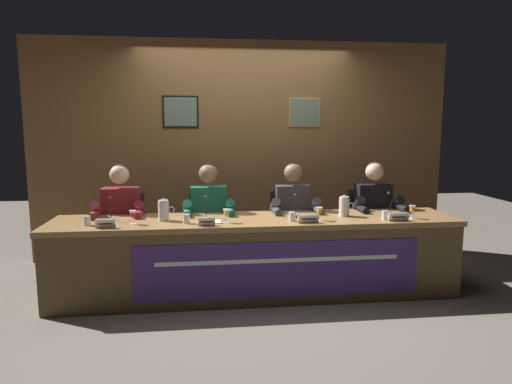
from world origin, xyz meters
The scene contains 30 objects.
ground_plane centered at (0.00, 0.00, 0.00)m, with size 12.00×12.00×0.00m, color #70665B.
wall_back_panelled centered at (0.00, 1.33, 1.30)m, with size 5.00×0.14×2.60m.
conference_table centered at (0.01, -0.12, 0.51)m, with size 3.80×0.76×0.74m.
chair_far_left centered at (-1.31, 0.56, 0.44)m, with size 0.44×0.44×0.90m.
panelist_far_left centered at (-1.31, 0.36, 0.71)m, with size 0.51×0.48×1.23m.
nameplate_far_left centered at (-1.32, -0.26, 0.78)m, with size 0.17×0.06×0.08m.
juice_glass_far_left centered at (-1.11, -0.14, 0.82)m, with size 0.06×0.06×0.12m.
water_cup_far_left centered at (-1.50, -0.15, 0.77)m, with size 0.06×0.06×0.08m.
microphone_far_left centered at (-1.35, 0.02, 0.81)m, with size 0.06×0.17×0.22m.
chair_center_left centered at (-0.44, 0.56, 0.44)m, with size 0.44×0.44×0.90m.
panelist_center_left centered at (-0.44, 0.36, 0.71)m, with size 0.51×0.48×1.23m.
nameplate_center_left centered at (-0.47, -0.28, 0.78)m, with size 0.15×0.06×0.08m.
juice_glass_center_left centered at (-0.29, -0.17, 0.82)m, with size 0.06×0.06×0.12m.
water_cup_center_left centered at (-0.64, -0.16, 0.77)m, with size 0.06×0.06×0.08m.
microphone_center_left centered at (-0.47, -0.04, 0.81)m, with size 0.06×0.17×0.22m.
chair_center_right centered at (0.44, 0.56, 0.44)m, with size 0.44×0.44×0.90m.
panelist_center_right centered at (0.44, 0.36, 0.71)m, with size 0.51×0.48×1.23m.
nameplate_center_right centered at (0.44, -0.27, 0.78)m, with size 0.19×0.06×0.08m.
juice_glass_center_right centered at (0.57, -0.17, 0.82)m, with size 0.06×0.06×0.12m.
water_cup_center_right centered at (0.31, -0.17, 0.77)m, with size 0.06×0.06×0.08m.
microphone_center_right centered at (0.40, 0.01, 0.81)m, with size 0.06×0.17×0.22m.
chair_far_right centered at (1.31, 0.56, 0.44)m, with size 0.44×0.44×0.90m.
panelist_far_right centered at (1.31, 0.36, 0.71)m, with size 0.51×0.48×1.23m.
nameplate_far_right centered at (1.28, -0.28, 0.78)m, with size 0.19×0.06×0.08m.
juice_glass_far_right centered at (1.46, -0.18, 0.82)m, with size 0.06×0.06×0.12m.
water_cup_far_right centered at (1.18, -0.21, 0.77)m, with size 0.06×0.06×0.08m.
microphone_far_right centered at (1.35, 0.02, 0.81)m, with size 0.06×0.17×0.22m.
water_pitcher_left_side centered at (-0.85, -0.01, 0.83)m, with size 0.15×0.10×0.21m.
water_pitcher_right_side centered at (0.86, 0.00, 0.83)m, with size 0.15×0.10×0.21m.
document_stack_center_left centered at (-0.44, -0.15, 0.74)m, with size 0.22×0.17×0.01m.
Camera 1 is at (-0.49, -4.17, 1.60)m, focal length 31.80 mm.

